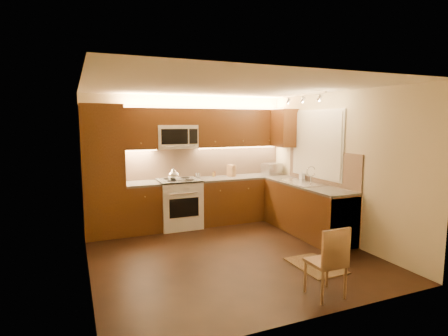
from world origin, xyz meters
name	(u,v)px	position (x,y,z in m)	size (l,w,h in m)	color
floor	(229,254)	(0.00, 0.00, 0.00)	(4.00, 4.00, 0.01)	black
ceiling	(229,87)	(0.00, 0.00, 2.50)	(4.00, 4.00, 0.01)	beige
wall_back	(189,160)	(0.00, 2.00, 1.25)	(4.00, 0.01, 2.50)	beige
wall_front	(312,199)	(0.00, -2.00, 1.25)	(4.00, 0.01, 2.50)	beige
wall_left	(85,182)	(-2.00, 0.00, 1.25)	(0.01, 4.00, 2.50)	beige
wall_right	(337,166)	(2.00, 0.00, 1.25)	(0.01, 4.00, 2.50)	beige
pantry	(103,171)	(-1.65, 1.70, 1.15)	(0.70, 0.60, 2.30)	#3F210D
base_cab_back_left	(142,208)	(-0.99, 1.70, 0.43)	(0.62, 0.60, 0.86)	#3F210D
counter_back_left	(142,184)	(-0.99, 1.70, 0.88)	(0.62, 0.60, 0.04)	#3D3B37
base_cab_back_right	(242,199)	(1.04, 1.70, 0.43)	(1.92, 0.60, 0.86)	#3F210D
counter_back_right	(242,177)	(1.04, 1.70, 0.88)	(1.92, 0.60, 0.04)	#3D3B37
base_cab_right	(307,210)	(1.70, 0.40, 0.43)	(0.60, 2.00, 0.86)	#3F210D
counter_right	(308,185)	(1.70, 0.40, 0.88)	(0.60, 2.00, 0.04)	#3D3B37
dishwasher	(333,220)	(1.70, -0.30, 0.43)	(0.58, 0.60, 0.84)	silver
backsplash_back	(205,162)	(0.35, 1.99, 1.20)	(3.30, 0.02, 0.60)	tan
backsplash_right	(321,167)	(1.99, 0.40, 1.20)	(0.02, 2.00, 0.60)	tan
upper_cab_back_left	(139,129)	(-0.99, 1.82, 1.88)	(0.62, 0.35, 0.75)	#3F210D
upper_cab_back_right	(240,128)	(1.04, 1.82, 1.88)	(1.92, 0.35, 0.75)	#3F210D
upper_cab_bridge	(176,117)	(-0.30, 1.82, 2.09)	(0.76, 0.35, 0.31)	#3F210D
upper_cab_right_corner	(284,128)	(1.82, 1.40, 1.88)	(0.35, 0.50, 0.75)	#3F210D
stove	(179,203)	(-0.30, 1.68, 0.46)	(0.76, 0.65, 0.92)	silver
microwave	(176,137)	(-0.30, 1.81, 1.72)	(0.76, 0.38, 0.44)	silver
window_frame	(317,144)	(1.99, 0.55, 1.60)	(0.03, 1.44, 1.24)	silver
window_blinds	(316,144)	(1.97, 0.55, 1.60)	(0.02, 1.36, 1.16)	silver
sink	(303,179)	(1.70, 0.55, 0.98)	(0.52, 0.86, 0.15)	silver
faucet	(311,174)	(1.88, 0.55, 1.05)	(0.20, 0.04, 0.30)	silver
track_light_bar	(303,95)	(1.55, 0.40, 2.46)	(0.04, 1.20, 0.03)	silver
kettle	(174,174)	(-0.42, 1.61, 1.04)	(0.21, 0.21, 0.25)	silver
toaster_oven	(272,169)	(1.74, 1.72, 1.02)	(0.38, 0.29, 0.23)	silver
knife_block	(231,171)	(0.83, 1.78, 1.02)	(0.11, 0.17, 0.23)	#8B5E3F
spice_jar_a	(199,176)	(0.15, 1.82, 0.95)	(0.04, 0.04, 0.10)	silver
spice_jar_b	(214,174)	(0.52, 1.91, 0.95)	(0.05, 0.05, 0.10)	brown
spice_jar_c	(196,175)	(0.14, 1.94, 0.95)	(0.04, 0.04, 0.09)	silver
spice_jar_d	(214,175)	(0.46, 1.83, 0.95)	(0.04, 0.04, 0.09)	#AC8533
soap_bottle	(302,175)	(1.91, 0.87, 0.99)	(0.08, 0.08, 0.18)	white
rug	(315,266)	(0.92, -0.90, 0.01)	(0.54, 0.81, 0.01)	black
dining_chair	(326,261)	(0.49, -1.64, 0.42)	(0.37, 0.37, 0.84)	#8B5E3F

